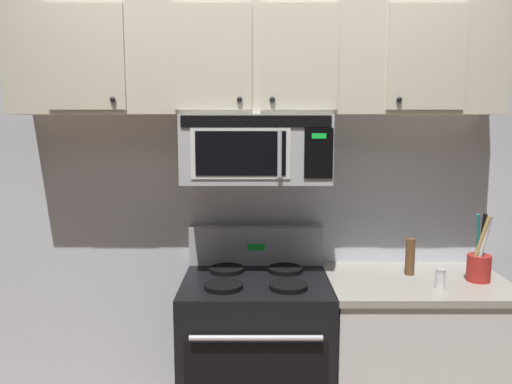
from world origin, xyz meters
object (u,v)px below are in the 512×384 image
object	(u,v)px
salt_shaker	(440,279)
pepper_mill	(410,257)
stove_range	(256,358)
utensil_crock_red	(479,263)
over_range_microwave	(256,148)

from	to	relation	value
salt_shaker	pepper_mill	size ratio (longest dim) A/B	0.49
stove_range	salt_shaker	world-z (taller)	stove_range
stove_range	salt_shaker	distance (m)	1.03
salt_shaker	pepper_mill	world-z (taller)	pepper_mill
stove_range	utensil_crock_red	bearing A→B (deg)	-1.40
over_range_microwave	utensil_crock_red	xyz separation A→B (m)	(1.14, -0.14, -0.58)
over_range_microwave	utensil_crock_red	world-z (taller)	over_range_microwave
stove_range	pepper_mill	xyz separation A→B (m)	(0.82, 0.08, 0.53)
over_range_microwave	utensil_crock_red	size ratio (longest dim) A/B	2.12
over_range_microwave	salt_shaker	distance (m)	1.13
salt_shaker	pepper_mill	distance (m)	0.24
stove_range	utensil_crock_red	size ratio (longest dim) A/B	3.13
over_range_microwave	salt_shaker	xyz separation A→B (m)	(0.91, -0.26, -0.63)
utensil_crock_red	salt_shaker	bearing A→B (deg)	-154.58
utensil_crock_red	salt_shaker	world-z (taller)	utensil_crock_red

